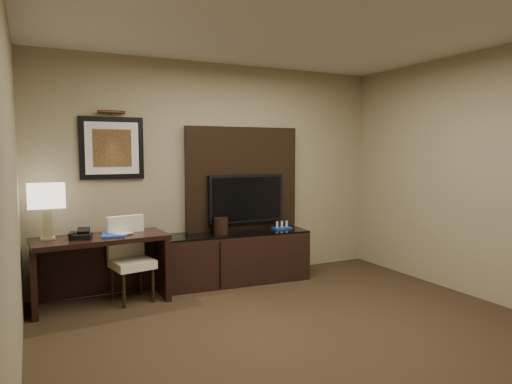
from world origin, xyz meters
TOP-DOWN VIEW (x-y plane):
  - floor at (0.00, 0.00)m, footprint 4.50×5.00m
  - ceiling at (0.00, 0.00)m, footprint 4.50×5.00m
  - wall_back at (0.00, 2.50)m, footprint 4.50×0.01m
  - wall_left at (-2.25, 0.00)m, footprint 0.01×5.00m
  - desk at (-1.50, 2.10)m, footprint 1.39×0.67m
  - credenza at (0.09, 2.20)m, footprint 1.84×0.64m
  - tv_wall_panel at (0.30, 2.44)m, footprint 1.50×0.12m
  - tv at (0.30, 2.34)m, footprint 1.00×0.08m
  - artwork at (-1.30, 2.48)m, footprint 0.70×0.04m
  - picture_light at (-1.30, 2.44)m, footprint 0.04×0.04m
  - desk_chair at (-1.19, 2.04)m, footprint 0.48×0.53m
  - table_lamp at (-2.00, 2.18)m, footprint 0.34×0.20m
  - desk_phone at (-1.70, 2.05)m, footprint 0.24×0.23m
  - blue_folder at (-1.37, 2.09)m, footprint 0.29×0.35m
  - book at (-1.37, 2.09)m, footprint 0.16×0.10m
  - ice_bucket at (-0.10, 2.20)m, footprint 0.22×0.22m
  - minibar_tray at (0.73, 2.18)m, footprint 0.24×0.15m

SIDE VIEW (x-z plane):
  - floor at x=0.00m, z-range -0.01..0.00m
  - credenza at x=0.09m, z-range 0.00..0.62m
  - desk at x=-1.50m, z-range 0.00..0.72m
  - desk_chair at x=-1.19m, z-range 0.00..0.84m
  - minibar_tray at x=0.73m, z-range 0.62..0.71m
  - ice_bucket at x=-0.10m, z-range 0.62..0.82m
  - blue_folder at x=-1.37m, z-range 0.72..0.74m
  - desk_phone at x=-1.70m, z-range 0.72..0.83m
  - book at x=-1.37m, z-range 0.72..0.96m
  - table_lamp at x=-2.00m, z-range 0.72..1.26m
  - tv at x=0.30m, z-range 0.72..1.32m
  - tv_wall_panel at x=0.30m, z-range 0.62..1.92m
  - wall_back at x=0.00m, z-range 0.00..2.70m
  - wall_left at x=-2.25m, z-range 0.00..2.70m
  - artwork at x=-1.30m, z-range 1.30..2.00m
  - picture_light at x=-1.30m, z-range 1.90..2.20m
  - ceiling at x=0.00m, z-range 2.70..2.71m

